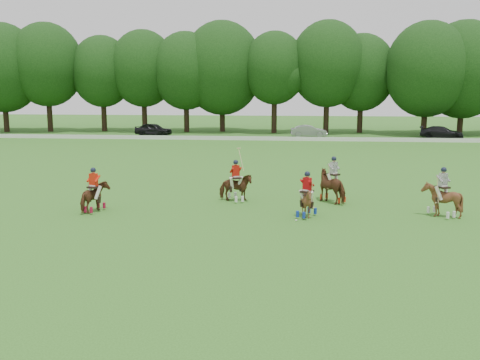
# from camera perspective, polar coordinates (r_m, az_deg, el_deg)

# --- Properties ---
(ground) EXTENTS (180.00, 180.00, 0.00)m
(ground) POSITION_cam_1_polar(r_m,az_deg,el_deg) (22.34, -1.03, -5.39)
(ground) COLOR #30601B
(ground) RESTS_ON ground
(tree_line) EXTENTS (117.98, 14.32, 14.75)m
(tree_line) POSITION_cam_1_polar(r_m,az_deg,el_deg) (69.51, 3.97, 11.81)
(tree_line) COLOR black
(tree_line) RESTS_ON ground
(boundary_rail) EXTENTS (120.00, 0.10, 0.44)m
(boundary_rail) POSITION_cam_1_polar(r_m,az_deg,el_deg) (59.72, 3.31, 4.44)
(boundary_rail) COLOR white
(boundary_rail) RESTS_ON ground
(car_left) EXTENTS (4.80, 2.61, 1.55)m
(car_left) POSITION_cam_1_polar(r_m,az_deg,el_deg) (66.34, -9.22, 5.36)
(car_left) COLOR black
(car_left) RESTS_ON ground
(car_mid) EXTENTS (4.37, 1.76, 1.41)m
(car_mid) POSITION_cam_1_polar(r_m,az_deg,el_deg) (64.12, 7.35, 5.19)
(car_mid) COLOR gray
(car_mid) RESTS_ON ground
(car_right) EXTENTS (5.18, 3.30, 1.40)m
(car_right) POSITION_cam_1_polar(r_m,az_deg,el_deg) (66.32, 20.71, 4.78)
(car_right) COLOR black
(car_right) RESTS_ON ground
(polo_red_a) EXTENTS (1.16, 1.80, 2.14)m
(polo_red_a) POSITION_cam_1_polar(r_m,az_deg,el_deg) (26.34, -15.28, -1.69)
(polo_red_a) COLOR #4F3015
(polo_red_a) RESTS_ON ground
(polo_red_b) EXTENTS (1.83, 1.74, 2.71)m
(polo_red_b) POSITION_cam_1_polar(r_m,az_deg,el_deg) (27.77, -0.46, -0.74)
(polo_red_b) COLOR #4F3015
(polo_red_b) RESTS_ON ground
(polo_red_c) EXTENTS (1.62, 1.66, 2.12)m
(polo_red_c) POSITION_cam_1_polar(r_m,az_deg,el_deg) (24.55, 7.13, -2.27)
(polo_red_c) COLOR #4F3015
(polo_red_c) RESTS_ON ground
(polo_stripe_a) EXTENTS (2.03, 2.07, 2.38)m
(polo_stripe_a) POSITION_cam_1_polar(r_m,az_deg,el_deg) (27.94, 9.90, -0.60)
(polo_stripe_a) COLOR #4F3015
(polo_stripe_a) RESTS_ON ground
(polo_stripe_b) EXTENTS (1.85, 1.91, 2.30)m
(polo_stripe_b) POSITION_cam_1_polar(r_m,az_deg,el_deg) (26.14, 20.73, -1.92)
(polo_stripe_b) COLOR #4F3015
(polo_stripe_b) RESTS_ON ground
(polo_ball) EXTENTS (0.09, 0.09, 0.09)m
(polo_ball) POSITION_cam_1_polar(r_m,az_deg,el_deg) (23.93, 6.02, -4.29)
(polo_ball) COLOR white
(polo_ball) RESTS_ON ground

